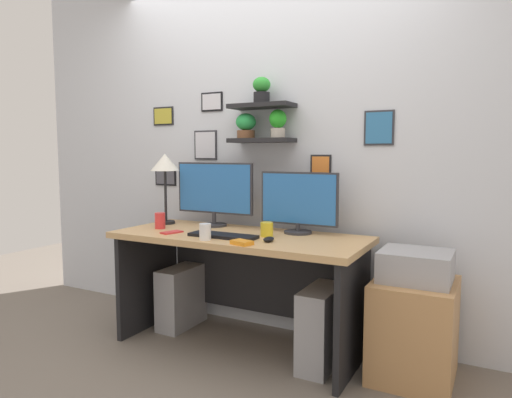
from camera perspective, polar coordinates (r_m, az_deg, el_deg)
The scene contains 17 objects.
ground_plane at distance 3.18m, azimuth -2.12°, elevation -17.82°, with size 8.00×8.00×0.00m, color #70665B.
back_wall_assembly at distance 3.30m, azimuth 1.60°, elevation 7.18°, with size 4.40×0.24×2.70m.
desk at distance 3.05m, azimuth -1.63°, elevation -8.11°, with size 1.64×0.68×0.75m.
monitor_left at distance 3.28m, azimuth -5.18°, elevation 0.97°, with size 0.61×0.18×0.45m.
monitor_right at distance 2.98m, azimuth 5.32°, elevation -0.37°, with size 0.53×0.18×0.40m.
keyboard at distance 2.86m, azimuth -4.13°, elevation -4.56°, with size 0.44×0.14×0.02m, color black.
computer_mouse at distance 2.71m, azimuth 1.58°, elevation -5.02°, with size 0.06×0.09×0.03m, color black.
desk_lamp at distance 3.43m, azimuth -11.24°, elevation 3.96°, with size 0.21×0.21×0.52m.
cell_phone at distance 3.06m, azimuth -10.43°, elevation -4.08°, with size 0.07×0.14×0.01m, color red.
coffee_mug at distance 2.88m, azimuth 1.35°, elevation -3.79°, with size 0.08×0.08×0.09m, color yellow.
pen_cup at distance 2.77m, azimuth -6.33°, elevation -4.08°, with size 0.07×0.07×0.10m, color white.
scissors_tray at distance 2.63m, azimuth -1.77°, elevation -5.42°, with size 0.12×0.08×0.02m, color orange.
water_cup at distance 3.24m, azimuth -11.83°, elevation -2.66°, with size 0.07×0.07×0.11m, color red.
drawer_cabinet at distance 2.84m, azimuth 18.99°, elevation -15.05°, with size 0.44×0.50×0.56m, color tan.
printer at distance 2.73m, azimuth 19.24°, elevation -7.86°, with size 0.38×0.34×0.17m, color #9E9EA3.
computer_tower_left at distance 3.48m, azimuth -9.24°, elevation -11.89°, with size 0.18×0.40×0.44m, color #99999E.
computer_tower_right at distance 2.85m, azimuth 8.07°, elevation -15.52°, with size 0.18×0.40×0.48m, color #99999E.
Camera 1 is at (1.47, -2.52, 1.27)m, focal length 32.21 mm.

